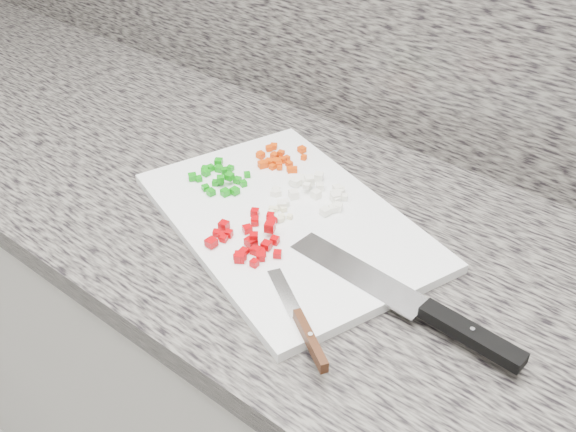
# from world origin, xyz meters

# --- Properties ---
(cabinet) EXTENTS (3.92, 0.62, 0.86)m
(cabinet) POSITION_xyz_m (0.00, 1.44, 0.43)
(cabinet) COLOR silver
(cabinet) RESTS_ON ground
(countertop) EXTENTS (3.96, 0.64, 0.04)m
(countertop) POSITION_xyz_m (0.00, 1.44, 0.88)
(countertop) COLOR #69645C
(countertop) RESTS_ON cabinet
(cutting_board) EXTENTS (0.54, 0.45, 0.02)m
(cutting_board) POSITION_xyz_m (-0.09, 1.41, 0.91)
(cutting_board) COLOR white
(cutting_board) RESTS_ON countertop
(carrot_pile) EXTENTS (0.09, 0.10, 0.02)m
(carrot_pile) POSITION_xyz_m (-0.20, 1.52, 0.92)
(carrot_pile) COLOR #D43C04
(carrot_pile) RESTS_ON cutting_board
(onion_pile) EXTENTS (0.12, 0.12, 0.02)m
(onion_pile) POSITION_xyz_m (-0.09, 1.48, 0.92)
(onion_pile) COLOR white
(onion_pile) RESTS_ON cutting_board
(green_pepper_pile) EXTENTS (0.10, 0.09, 0.02)m
(green_pepper_pile) POSITION_xyz_m (-0.24, 1.41, 0.92)
(green_pepper_pile) COLOR #0C8D0E
(green_pepper_pile) RESTS_ON cutting_board
(red_pepper_pile) EXTENTS (0.12, 0.12, 0.02)m
(red_pepper_pile) POSITION_xyz_m (-0.09, 1.32, 0.92)
(red_pepper_pile) COLOR #AF0208
(red_pepper_pile) RESTS_ON cutting_board
(garlic_pile) EXTENTS (0.05, 0.04, 0.01)m
(garlic_pile) POSITION_xyz_m (-0.10, 1.40, 0.92)
(garlic_pile) COLOR #F5F0BE
(garlic_pile) RESTS_ON cutting_board
(chef_knife) EXTENTS (0.35, 0.06, 0.02)m
(chef_knife) POSITION_xyz_m (0.18, 1.36, 0.92)
(chef_knife) COLOR white
(chef_knife) RESTS_ON cutting_board
(paring_knife) EXTENTS (0.17, 0.11, 0.02)m
(paring_knife) POSITION_xyz_m (0.08, 1.24, 0.92)
(paring_knife) COLOR white
(paring_knife) RESTS_ON cutting_board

